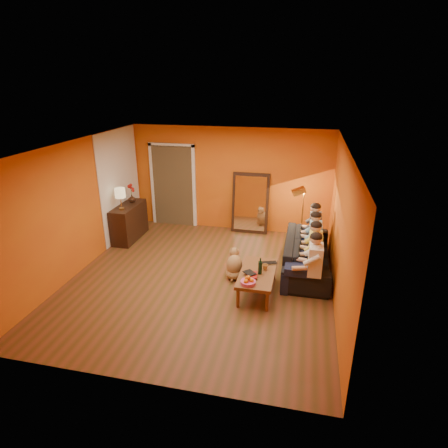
% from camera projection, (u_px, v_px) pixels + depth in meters
% --- Properties ---
extents(room_shell, '(5.00, 5.50, 2.60)m').
position_uv_depth(room_shell, '(205.00, 211.00, 7.22)').
color(room_shell, brown).
rests_on(room_shell, ground).
extents(white_accent, '(0.02, 1.90, 2.58)m').
position_uv_depth(white_accent, '(120.00, 184.00, 8.97)').
color(white_accent, white).
rests_on(white_accent, wall_left).
extents(doorway_recess, '(1.06, 0.30, 2.10)m').
position_uv_depth(doorway_recess, '(175.00, 185.00, 9.85)').
color(doorway_recess, '#3F2D19').
rests_on(doorway_recess, floor).
extents(door_jamb_left, '(0.08, 0.06, 2.20)m').
position_uv_depth(door_jamb_left, '(153.00, 185.00, 9.85)').
color(door_jamb_left, white).
rests_on(door_jamb_left, wall_back).
extents(door_jamb_right, '(0.08, 0.06, 2.20)m').
position_uv_depth(door_jamb_right, '(194.00, 188.00, 9.62)').
color(door_jamb_right, white).
rests_on(door_jamb_right, wall_back).
extents(door_header, '(1.22, 0.06, 0.08)m').
position_uv_depth(door_header, '(171.00, 145.00, 9.34)').
color(door_header, white).
rests_on(door_header, wall_back).
extents(mirror_frame, '(0.92, 0.27, 1.51)m').
position_uv_depth(mirror_frame, '(250.00, 203.00, 9.35)').
color(mirror_frame, black).
rests_on(mirror_frame, floor).
extents(mirror_glass, '(0.78, 0.21, 1.35)m').
position_uv_depth(mirror_glass, '(250.00, 204.00, 9.32)').
color(mirror_glass, white).
rests_on(mirror_glass, mirror_frame).
extents(sideboard, '(0.44, 1.18, 0.85)m').
position_uv_depth(sideboard, '(129.00, 222.00, 9.06)').
color(sideboard, black).
rests_on(sideboard, floor).
extents(table_lamp, '(0.24, 0.24, 0.51)m').
position_uv_depth(table_lamp, '(121.00, 199.00, 8.54)').
color(table_lamp, beige).
rests_on(table_lamp, sideboard).
extents(sofa, '(2.29, 0.90, 0.67)m').
position_uv_depth(sofa, '(307.00, 254.00, 7.64)').
color(sofa, black).
rests_on(sofa, floor).
extents(coffee_table, '(0.63, 1.23, 0.42)m').
position_uv_depth(coffee_table, '(257.00, 282.00, 6.83)').
color(coffee_table, brown).
rests_on(coffee_table, floor).
extents(floor_lamp, '(0.34, 0.30, 1.44)m').
position_uv_depth(floor_lamp, '(302.00, 220.00, 8.37)').
color(floor_lamp, '#C18538').
rests_on(floor_lamp, floor).
extents(dog, '(0.43, 0.57, 0.60)m').
position_uv_depth(dog, '(234.00, 263.00, 7.33)').
color(dog, '#9C8046').
rests_on(dog, floor).
extents(person_far_left, '(0.70, 0.44, 1.22)m').
position_uv_depth(person_far_left, '(315.00, 265.00, 6.61)').
color(person_far_left, beige).
rests_on(person_far_left, sofa).
extents(person_mid_left, '(0.70, 0.44, 1.22)m').
position_uv_depth(person_mid_left, '(315.00, 252.00, 7.11)').
color(person_mid_left, gold).
rests_on(person_mid_left, sofa).
extents(person_mid_right, '(0.70, 0.44, 1.22)m').
position_uv_depth(person_mid_right, '(315.00, 240.00, 7.61)').
color(person_mid_right, '#7CA5BF').
rests_on(person_mid_right, sofa).
extents(person_far_right, '(0.70, 0.44, 1.22)m').
position_uv_depth(person_far_right, '(315.00, 230.00, 8.10)').
color(person_far_right, '#343338').
rests_on(person_far_right, sofa).
extents(fruit_bowl, '(0.26, 0.26, 0.16)m').
position_uv_depth(fruit_bowl, '(248.00, 280.00, 6.33)').
color(fruit_bowl, '#D44B8C').
rests_on(fruit_bowl, coffee_table).
extents(wine_bottle, '(0.07, 0.07, 0.31)m').
position_uv_depth(wine_bottle, '(260.00, 266.00, 6.64)').
color(wine_bottle, black).
rests_on(wine_bottle, coffee_table).
extents(tumbler, '(0.11, 0.11, 0.10)m').
position_uv_depth(tumbler, '(265.00, 267.00, 6.82)').
color(tumbler, '#B27F3F').
rests_on(tumbler, coffee_table).
extents(laptop, '(0.33, 0.26, 0.02)m').
position_uv_depth(laptop, '(270.00, 264.00, 7.03)').
color(laptop, black).
rests_on(laptop, coffee_table).
extents(book_lower, '(0.18, 0.24, 0.02)m').
position_uv_depth(book_lower, '(246.00, 276.00, 6.60)').
color(book_lower, black).
rests_on(book_lower, coffee_table).
extents(book_mid, '(0.22, 0.28, 0.02)m').
position_uv_depth(book_mid, '(247.00, 275.00, 6.60)').
color(book_mid, '#A41912').
rests_on(book_mid, book_lower).
extents(book_upper, '(0.27, 0.27, 0.02)m').
position_uv_depth(book_upper, '(246.00, 274.00, 6.58)').
color(book_upper, black).
rests_on(book_upper, book_mid).
extents(vase, '(0.18, 0.18, 0.19)m').
position_uv_depth(vase, '(132.00, 199.00, 9.10)').
color(vase, black).
rests_on(vase, sideboard).
extents(flowers, '(0.17, 0.17, 0.48)m').
position_uv_depth(flowers, '(131.00, 188.00, 9.00)').
color(flowers, '#A41912').
rests_on(flowers, vase).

